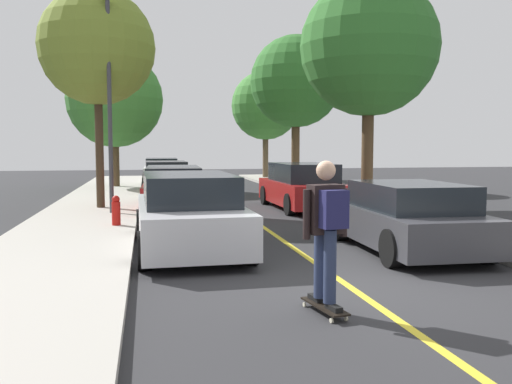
# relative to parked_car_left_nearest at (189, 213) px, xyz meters

# --- Properties ---
(ground) EXTENTS (80.00, 80.00, 0.00)m
(ground) POSITION_rel_parked_car_left_nearest_xyz_m (2.03, -3.33, -0.72)
(ground) COLOR #2D2D30
(sidewalk_left) EXTENTS (2.72, 56.00, 0.14)m
(sidewalk_left) POSITION_rel_parked_car_left_nearest_xyz_m (-2.41, -3.33, -0.65)
(sidewalk_left) COLOR #ADA89E
(sidewalk_left) RESTS_ON ground
(center_line) EXTENTS (0.12, 39.20, 0.01)m
(center_line) POSITION_rel_parked_car_left_nearest_xyz_m (2.03, 0.67, -0.72)
(center_line) COLOR gold
(center_line) RESTS_ON ground
(parked_car_left_nearest) EXTENTS (2.04, 4.57, 1.46)m
(parked_car_left_nearest) POSITION_rel_parked_car_left_nearest_xyz_m (0.00, 0.00, 0.00)
(parked_car_left_nearest) COLOR #B7B7BC
(parked_car_left_nearest) RESTS_ON ground
(parked_car_left_near) EXTENTS (1.99, 4.66, 1.38)m
(parked_car_left_near) POSITION_rel_parked_car_left_nearest_xyz_m (0.00, 6.20, -0.03)
(parked_car_left_near) COLOR maroon
(parked_car_left_near) RESTS_ON ground
(parked_car_left_far) EXTENTS (1.97, 4.29, 1.37)m
(parked_car_left_far) POSITION_rel_parked_car_left_nearest_xyz_m (0.00, 12.36, -0.06)
(parked_car_left_far) COLOR #BCAD89
(parked_car_left_far) RESTS_ON ground
(parked_car_left_farthest) EXTENTS (1.98, 4.43, 1.35)m
(parked_car_left_farthest) POSITION_rel_parked_car_left_nearest_xyz_m (0.00, 19.05, -0.04)
(parked_car_left_farthest) COLOR white
(parked_car_left_farthest) RESTS_ON ground
(parked_car_right_nearest) EXTENTS (2.02, 4.10, 1.31)m
(parked_car_right_nearest) POSITION_rel_parked_car_left_nearest_xyz_m (4.05, -0.94, -0.08)
(parked_car_right_nearest) COLOR #38383D
(parked_car_right_nearest) RESTS_ON ground
(parked_car_right_near) EXTENTS (1.96, 4.52, 1.45)m
(parked_car_right_near) POSITION_rel_parked_car_left_nearest_xyz_m (4.05, 6.24, -0.01)
(parked_car_right_near) COLOR maroon
(parked_car_right_near) RESTS_ON ground
(street_tree_left_nearest) EXTENTS (3.42, 3.42, 6.50)m
(street_tree_left_nearest) POSITION_rel_parked_car_left_nearest_xyz_m (-2.16, 6.69, 4.19)
(street_tree_left_nearest) COLOR #3D2D1E
(street_tree_left_nearest) RESTS_ON sidewalk_left
(street_tree_left_near) EXTENTS (4.38, 4.38, 6.18)m
(street_tree_left_near) POSITION_rel_parked_car_left_nearest_xyz_m (-2.16, 15.65, 3.40)
(street_tree_left_near) COLOR #4C3823
(street_tree_left_near) RESTS_ON sidewalk_left
(street_tree_right_nearest) EXTENTS (4.39, 4.39, 7.20)m
(street_tree_right_nearest) POSITION_rel_parked_car_left_nearest_xyz_m (6.22, 6.20, 4.40)
(street_tree_right_nearest) COLOR #4C3823
(street_tree_right_nearest) RESTS_ON sidewalk_right
(street_tree_right_near) EXTENTS (4.34, 4.34, 7.07)m
(street_tree_right_near) POSITION_rel_parked_car_left_nearest_xyz_m (6.22, 14.94, 4.30)
(street_tree_right_near) COLOR #4C3823
(street_tree_right_near) RESTS_ON sidewalk_right
(street_tree_right_far) EXTENTS (4.07, 4.07, 6.30)m
(street_tree_right_far) POSITION_rel_parked_car_left_nearest_xyz_m (6.22, 21.71, 3.67)
(street_tree_right_far) COLOR brown
(street_tree_right_far) RESTS_ON sidewalk_right
(fire_hydrant) EXTENTS (0.20, 0.20, 0.70)m
(fire_hydrant) POSITION_rel_parked_car_left_nearest_xyz_m (-1.50, 2.70, -0.24)
(fire_hydrant) COLOR #B2140F
(fire_hydrant) RESTS_ON sidewalk_left
(streetlamp) EXTENTS (0.36, 0.24, 6.08)m
(streetlamp) POSITION_rel_parked_car_left_nearest_xyz_m (-1.75, 5.23, 2.87)
(streetlamp) COLOR #38383D
(streetlamp) RESTS_ON sidewalk_left
(skateboard) EXTENTS (0.37, 0.87, 0.10)m
(skateboard) POSITION_rel_parked_car_left_nearest_xyz_m (1.28, -4.38, -0.63)
(skateboard) COLOR black
(skateboard) RESTS_ON ground
(skateboarder) EXTENTS (0.59, 0.71, 1.72)m
(skateboarder) POSITION_rel_parked_car_left_nearest_xyz_m (1.29, -4.42, 0.36)
(skateboarder) COLOR black
(skateboarder) RESTS_ON skateboard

